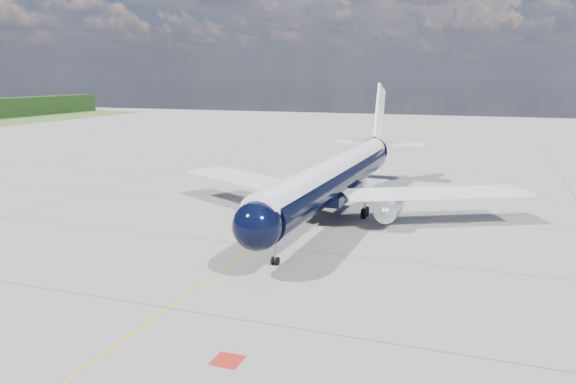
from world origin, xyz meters
The scene contains 4 objects.
ground centered at (0.00, 30.00, 0.00)m, with size 320.00×320.00×0.00m, color gray.
taxiway_centerline centered at (0.00, 25.00, 0.00)m, with size 0.16×160.00×0.01m, color #E0AB0B.
red_marking centered at (6.80, -10.00, 0.00)m, with size 1.60×1.60×0.01m, color maroon.
main_airliner centered at (3.88, 23.41, 4.41)m, with size 40.39×49.07×14.20m.
Camera 1 is at (19.44, -35.20, 15.21)m, focal length 35.00 mm.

